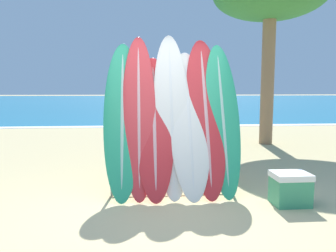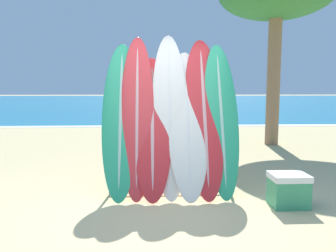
% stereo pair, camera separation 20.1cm
% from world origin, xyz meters
% --- Properties ---
extents(ground_plane, '(160.00, 160.00, 0.00)m').
position_xyz_m(ground_plane, '(0.00, 0.00, 0.00)').
color(ground_plane, tan).
extents(ocean_water, '(120.00, 60.00, 0.01)m').
position_xyz_m(ocean_water, '(0.00, 38.78, 0.00)').
color(ocean_water, teal).
rests_on(ocean_water, ground_plane).
extents(surfboard_rack, '(1.81, 0.04, 0.89)m').
position_xyz_m(surfboard_rack, '(0.16, 0.77, 0.48)').
color(surfboard_rack, gray).
rests_on(surfboard_rack, ground_plane).
extents(surfboard_slot_0, '(0.54, 1.06, 2.25)m').
position_xyz_m(surfboard_slot_0, '(-0.56, 0.85, 1.13)').
color(surfboard_slot_0, '#289E70').
rests_on(surfboard_slot_0, ground_plane).
extents(surfboard_slot_1, '(0.49, 1.04, 2.36)m').
position_xyz_m(surfboard_slot_1, '(-0.32, 0.86, 1.18)').
color(surfboard_slot_1, red).
rests_on(surfboard_slot_1, ground_plane).
extents(surfboard_slot_2, '(0.57, 1.05, 2.04)m').
position_xyz_m(surfboard_slot_2, '(-0.10, 0.81, 1.02)').
color(surfboard_slot_2, red).
rests_on(surfboard_slot_2, ground_plane).
extents(surfboard_slot_3, '(0.54, 1.04, 2.39)m').
position_xyz_m(surfboard_slot_3, '(0.15, 0.88, 1.19)').
color(surfboard_slot_3, silver).
rests_on(surfboard_slot_3, ground_plane).
extents(surfboard_slot_4, '(0.60, 1.13, 2.13)m').
position_xyz_m(surfboard_slot_4, '(0.41, 0.83, 1.06)').
color(surfboard_slot_4, silver).
rests_on(surfboard_slot_4, ground_plane).
extents(surfboard_slot_5, '(0.59, 1.13, 2.33)m').
position_xyz_m(surfboard_slot_5, '(0.66, 0.87, 1.16)').
color(surfboard_slot_5, red).
rests_on(surfboard_slot_5, ground_plane).
extents(surfboard_slot_6, '(0.50, 0.99, 2.24)m').
position_xyz_m(surfboard_slot_6, '(0.91, 0.85, 1.12)').
color(surfboard_slot_6, '#289E70').
rests_on(surfboard_slot_6, ground_plane).
extents(person_near_water, '(0.29, 0.24, 1.77)m').
position_xyz_m(person_near_water, '(0.70, 2.61, 0.97)').
color(person_near_water, '#A87A5B').
rests_on(person_near_water, ground_plane).
extents(person_mid_beach, '(0.29, 0.31, 1.81)m').
position_xyz_m(person_mid_beach, '(0.70, 5.98, 0.99)').
color(person_mid_beach, beige).
rests_on(person_mid_beach, ground_plane).
extents(cooler_box, '(0.48, 0.39, 0.44)m').
position_xyz_m(cooler_box, '(1.68, 0.19, 0.22)').
color(cooler_box, '#389366').
rests_on(cooler_box, ground_plane).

